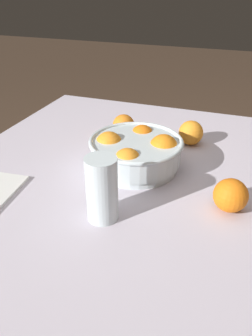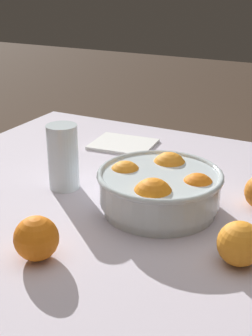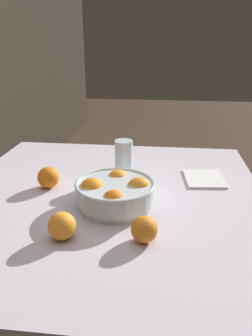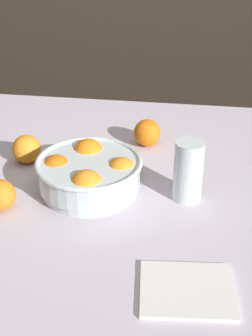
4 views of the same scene
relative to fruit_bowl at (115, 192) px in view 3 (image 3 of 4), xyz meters
name	(u,v)px [view 3 (image 3 of 4)]	position (x,y,z in m)	size (l,w,h in m)	color
dining_table	(107,214)	(0.07, 0.04, -0.12)	(1.16, 1.12, 0.73)	silver
fruit_bowl	(115,192)	(0.00, 0.00, 0.00)	(0.26, 0.26, 0.10)	silver
juice_glass	(124,160)	(0.24, 0.00, 0.02)	(0.07, 0.07, 0.15)	#F4A314
orange_loose_near_bowl	(62,226)	(-0.20, 0.12, -0.01)	(0.08, 0.08, 0.08)	orange
orange_loose_front	(48,177)	(0.12, 0.27, -0.01)	(0.08, 0.08, 0.08)	orange
orange_loose_aside	(144,229)	(-0.19, -0.11, -0.01)	(0.07, 0.07, 0.07)	orange
napkin	(204,179)	(0.25, -0.31, -0.05)	(0.18, 0.14, 0.01)	white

